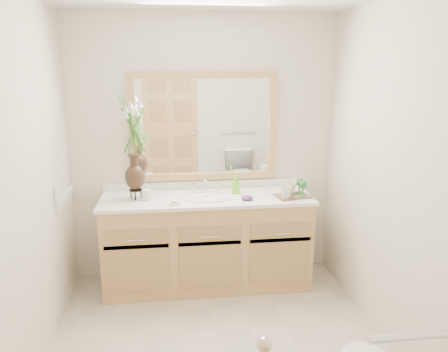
{
  "coord_description": "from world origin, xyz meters",
  "views": [
    {
      "loc": [
        -0.29,
        -2.62,
        1.96
      ],
      "look_at": [
        0.11,
        0.65,
        1.11
      ],
      "focal_mm": 35.0,
      "sensor_mm": 36.0,
      "label": 1
    }
  ],
  "objects": [
    {
      "name": "goblet_back",
      "position": [
        0.82,
        0.98,
        0.94
      ],
      "size": [
        0.06,
        0.06,
        0.14
      ],
      "color": "#28782C",
      "rests_on": "tray"
    },
    {
      "name": "mug_right",
      "position": [
        0.74,
        0.97,
        0.9
      ],
      "size": [
        0.13,
        0.13,
        0.11
      ],
      "primitive_type": "imported",
      "rotation": [
        0.0,
        0.0,
        0.35
      ],
      "color": "beige",
      "rests_on": "tray"
    },
    {
      "name": "switch_plate",
      "position": [
        -1.19,
        0.76,
        0.98
      ],
      "size": [
        0.02,
        0.12,
        0.12
      ],
      "primitive_type": "cube",
      "color": "white",
      "rests_on": "wall_left"
    },
    {
      "name": "sink",
      "position": [
        0.0,
        1.0,
        0.78
      ],
      "size": [
        0.38,
        0.34,
        0.23
      ],
      "color": "white",
      "rests_on": "counter"
    },
    {
      "name": "soap_bottle",
      "position": [
        0.27,
        1.1,
        0.9
      ],
      "size": [
        0.07,
        0.08,
        0.15
      ],
      "primitive_type": "imported",
      "rotation": [
        0.0,
        0.0,
        -0.12
      ],
      "color": "#80DE34",
      "rests_on": "counter"
    },
    {
      "name": "vanity",
      "position": [
        0.0,
        1.01,
        0.4
      ],
      "size": [
        1.8,
        0.55,
        0.8
      ],
      "color": "#DBB96A",
      "rests_on": "floor"
    },
    {
      "name": "tumbler",
      "position": [
        -0.52,
        0.99,
        0.88
      ],
      "size": [
        0.07,
        0.07,
        0.09
      ],
      "primitive_type": "cylinder",
      "color": "beige",
      "rests_on": "counter"
    },
    {
      "name": "counter",
      "position": [
        0.0,
        1.01,
        0.82
      ],
      "size": [
        1.84,
        0.57,
        0.03
      ],
      "primitive_type": "cube",
      "color": "white",
      "rests_on": "vanity"
    },
    {
      "name": "soap_dish",
      "position": [
        -0.28,
        0.84,
        0.84
      ],
      "size": [
        0.1,
        0.1,
        0.03
      ],
      "color": "beige",
      "rests_on": "counter"
    },
    {
      "name": "grab_bar",
      "position": [
        0.7,
        -1.27,
        0.95
      ],
      "size": [
        0.55,
        0.03,
        0.03
      ],
      "primitive_type": "cylinder",
      "rotation": [
        0.0,
        1.57,
        0.0
      ],
      "color": "silver",
      "rests_on": "wall_front"
    },
    {
      "name": "purple_dish",
      "position": [
        0.34,
        0.88,
        0.85
      ],
      "size": [
        0.11,
        0.09,
        0.04
      ],
      "primitive_type": "ellipsoid",
      "rotation": [
        0.0,
        0.0,
        -0.02
      ],
      "color": "#482369",
      "rests_on": "counter"
    },
    {
      "name": "goblet_front",
      "position": [
        0.82,
        0.88,
        0.94
      ],
      "size": [
        0.07,
        0.07,
        0.15
      ],
      "color": "#28782C",
      "rests_on": "tray"
    },
    {
      "name": "wall_right",
      "position": [
        1.2,
        0.0,
        1.2
      ],
      "size": [
        0.02,
        2.6,
        2.4
      ],
      "primitive_type": "cube",
      "color": "silver",
      "rests_on": "floor"
    },
    {
      "name": "wall_back",
      "position": [
        0.0,
        1.3,
        1.2
      ],
      "size": [
        2.4,
        0.02,
        2.4
      ],
      "primitive_type": "cube",
      "color": "silver",
      "rests_on": "floor"
    },
    {
      "name": "wall_left",
      "position": [
        -1.2,
        0.0,
        1.2
      ],
      "size": [
        0.02,
        2.6,
        2.4
      ],
      "primitive_type": "cube",
      "color": "silver",
      "rests_on": "floor"
    },
    {
      "name": "flower_vase",
      "position": [
        -0.61,
        1.03,
        1.38
      ],
      "size": [
        0.2,
        0.2,
        0.81
      ],
      "rotation": [
        0.0,
        0.0,
        -0.22
      ],
      "color": "black",
      "rests_on": "counter"
    },
    {
      "name": "wall_front",
      "position": [
        0.0,
        -1.3,
        1.2
      ],
      "size": [
        2.4,
        0.02,
        2.4
      ],
      "primitive_type": "cube",
      "color": "silver",
      "rests_on": "floor"
    },
    {
      "name": "door",
      "position": [
        -0.3,
        -1.29,
        1.0
      ],
      "size": [
        0.8,
        0.03,
        2.0
      ],
      "primitive_type": "cube",
      "color": "#DBB96A",
      "rests_on": "floor"
    },
    {
      "name": "tray",
      "position": [
        0.74,
        0.93,
        0.84
      ],
      "size": [
        0.32,
        0.25,
        0.01
      ],
      "primitive_type": "cube",
      "rotation": [
        0.0,
        0.0,
        0.19
      ],
      "color": "brown",
      "rests_on": "counter"
    },
    {
      "name": "mirror",
      "position": [
        0.0,
        1.28,
        1.41
      ],
      "size": [
        1.32,
        0.04,
        0.97
      ],
      "color": "white",
      "rests_on": "wall_back"
    },
    {
      "name": "mug_left",
      "position": [
        0.67,
        0.86,
        0.9
      ],
      "size": [
        0.11,
        0.1,
        0.1
      ],
      "primitive_type": "imported",
      "rotation": [
        0.0,
        0.0,
        0.03
      ],
      "color": "beige",
      "rests_on": "tray"
    }
  ]
}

